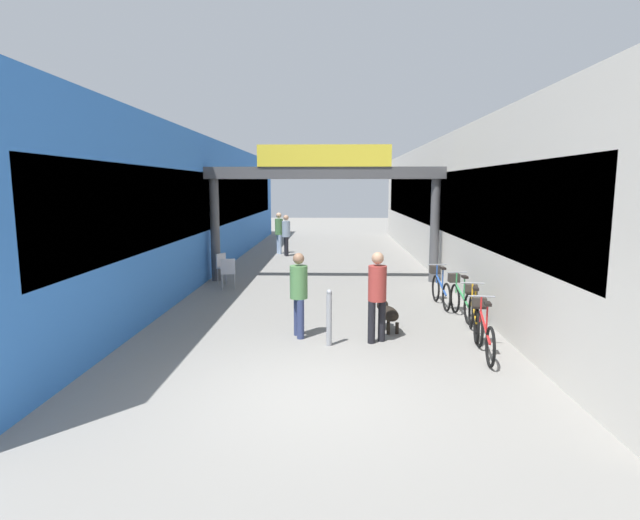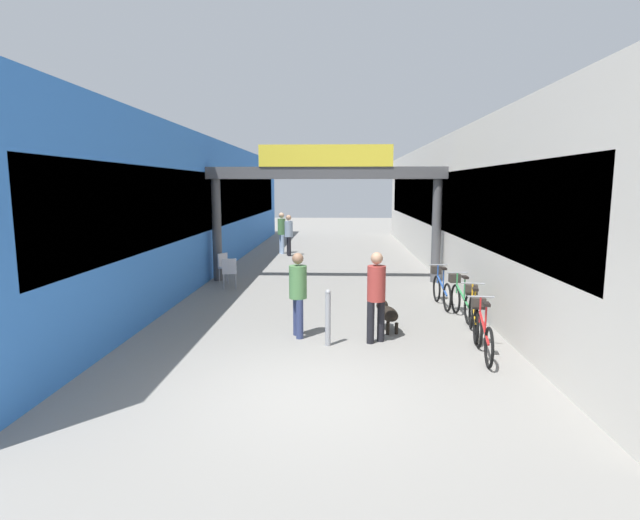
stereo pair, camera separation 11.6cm
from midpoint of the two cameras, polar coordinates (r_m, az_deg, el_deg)
name	(u,v)px [view 1 (the left image)]	position (r m, az deg, el deg)	size (l,w,h in m)	color
ground_plane	(312,393)	(7.30, -1.43, -14.94)	(80.00, 80.00, 0.00)	gray
storefront_left	(183,206)	(18.53, -15.57, 5.99)	(3.00, 26.00, 4.42)	blue
storefront_right	(471,206)	(18.32, 16.69, 5.92)	(3.00, 26.00, 4.42)	beige
arcade_sign_gateway	(324,186)	(15.12, 0.26, 8.48)	(7.40, 0.47, 4.11)	#4C4C4F
pedestrian_with_dog	(377,291)	(9.29, 6.20, -3.55)	(0.47, 0.47, 1.70)	black
pedestrian_companion	(299,289)	(9.58, -2.79, -3.38)	(0.43, 0.43, 1.65)	navy
pedestrian_carrying_crate	(286,232)	(20.96, -4.05, 3.16)	(0.42, 0.42, 1.72)	black
pedestrian_elderly_walking	(279,230)	(21.66, -4.87, 3.43)	(0.45, 0.45, 1.78)	#A5BFE0
dog_on_leash	(387,313)	(10.21, 7.37, -5.98)	(0.51, 0.84, 0.59)	black
bicycle_red_nearest	(484,330)	(9.13, 17.85, -7.61)	(0.46, 1.69, 0.98)	black
bicycle_orange_second	(473,312)	(10.33, 16.81, -5.72)	(0.47, 1.67, 0.98)	black
bicycle_green_third	(460,298)	(11.54, 15.48, -4.20)	(0.46, 1.69, 0.98)	black
bicycle_blue_farthest	(440,288)	(12.59, 13.29, -3.08)	(0.46, 1.69, 0.98)	black
bollard_post_metal	(329,317)	(9.14, 0.69, -6.56)	(0.10, 0.10, 1.05)	gray
cafe_chair_aluminium_nearer	(228,271)	(14.33, -10.69, -1.20)	(0.47, 0.47, 0.89)	gray
cafe_chair_aluminium_farther	(224,265)	(15.35, -11.17, -0.58)	(0.54, 0.54, 0.89)	gray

